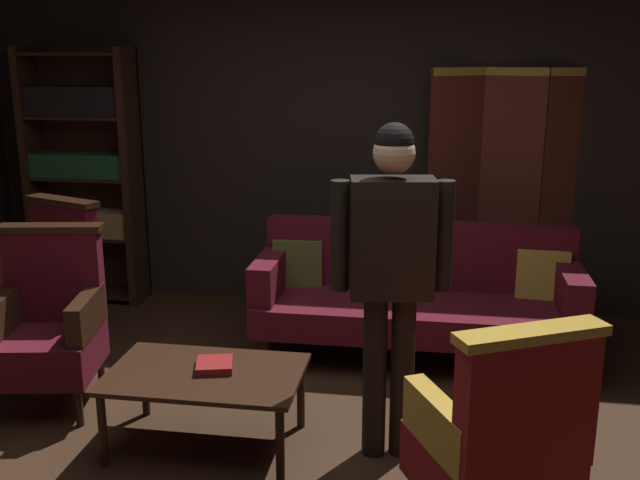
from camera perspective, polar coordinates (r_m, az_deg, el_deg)
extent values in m
plane|color=#331E11|center=(3.92, -1.93, -16.58)|extent=(10.00, 10.00, 0.00)
cube|color=black|center=(5.81, 2.60, 8.38)|extent=(7.20, 0.10, 2.80)
cube|color=#5B2319|center=(5.67, 10.31, 3.40)|extent=(0.40, 0.28, 1.90)
cube|color=#B78E33|center=(5.57, 10.75, 12.72)|extent=(0.41, 0.28, 0.06)
cube|color=#5B2319|center=(5.77, 14.44, 3.36)|extent=(0.46, 0.13, 1.90)
cube|color=#B78E33|center=(5.67, 15.04, 12.51)|extent=(0.46, 0.14, 0.06)
cube|color=#5B2319|center=(5.87, 18.63, 3.24)|extent=(0.43, 0.21, 1.90)
cube|color=#B78E33|center=(5.77, 19.39, 12.23)|extent=(0.44, 0.22, 0.06)
cube|color=black|center=(6.43, -21.23, 4.63)|extent=(0.06, 0.32, 2.05)
cube|color=black|center=(6.05, -14.31, 4.60)|extent=(0.06, 0.32, 2.05)
cube|color=black|center=(6.36, -17.27, 4.87)|extent=(0.90, 0.02, 2.05)
cube|color=black|center=(6.45, -17.21, -3.84)|extent=(0.86, 0.30, 0.02)
cube|color=black|center=(6.32, -17.53, 0.32)|extent=(0.86, 0.30, 0.02)
cube|color=#9E7A47|center=(6.28, -17.69, 1.30)|extent=(0.78, 0.22, 0.21)
cube|color=black|center=(6.23, -17.87, 4.62)|extent=(0.86, 0.30, 0.02)
cube|color=#1E4C28|center=(6.19, -18.03, 5.55)|extent=(0.78, 0.22, 0.19)
cube|color=black|center=(6.17, -18.22, 9.04)|extent=(0.86, 0.30, 0.02)
cube|color=black|center=(6.14, -18.40, 10.19)|extent=(0.78, 0.22, 0.23)
cube|color=black|center=(6.15, -18.59, 13.51)|extent=(0.86, 0.30, 0.02)
cylinder|color=black|center=(4.86, -4.24, -8.69)|extent=(0.07, 0.07, 0.22)
cylinder|color=black|center=(4.82, 18.67, -9.68)|extent=(0.07, 0.07, 0.22)
cylinder|color=black|center=(5.40, -2.78, -6.22)|extent=(0.07, 0.07, 0.22)
cylinder|color=black|center=(5.37, 17.66, -7.07)|extent=(0.07, 0.07, 0.22)
cube|color=#4C0F19|center=(4.95, 7.36, -5.74)|extent=(2.10, 0.76, 0.20)
cube|color=#4C0F19|center=(5.14, 7.59, -1.09)|extent=(2.10, 0.18, 0.46)
cube|color=#4C0F19|center=(4.99, -3.89, -2.68)|extent=(0.16, 0.68, 0.26)
cube|color=#4C0F19|center=(4.95, 18.88, -3.60)|extent=(0.16, 0.68, 0.26)
cube|color=#4C5123|center=(5.14, -1.76, -1.89)|extent=(0.36, 0.18, 0.34)
cube|color=maroon|center=(5.06, 7.52, -2.30)|extent=(0.36, 0.19, 0.35)
cube|color=#B79338|center=(5.11, 16.88, -2.65)|extent=(0.35, 0.18, 0.35)
cylinder|color=black|center=(3.92, -16.50, -13.93)|extent=(0.04, 0.04, 0.39)
cylinder|color=black|center=(3.65, -3.11, -15.57)|extent=(0.04, 0.04, 0.39)
cylinder|color=black|center=(4.35, -13.44, -10.70)|extent=(0.04, 0.04, 0.39)
cylinder|color=black|center=(4.11, -1.50, -11.85)|extent=(0.04, 0.04, 0.39)
cube|color=black|center=(3.89, -8.91, -10.23)|extent=(1.00, 0.64, 0.03)
cylinder|color=#B78E33|center=(3.68, 14.06, -17.34)|extent=(0.04, 0.04, 0.22)
cube|color=maroon|center=(3.29, 12.96, -16.74)|extent=(0.75, 0.75, 0.24)
cube|color=maroon|center=(2.93, 15.74, -12.30)|extent=(0.55, 0.36, 0.54)
cube|color=#B78E33|center=(2.81, 16.14, -7.02)|extent=(0.59, 0.39, 0.04)
cube|color=#B78E33|center=(3.30, 16.86, -12.36)|extent=(0.31, 0.49, 0.22)
cube|color=#B78E33|center=(3.07, 9.23, -14.02)|extent=(0.31, 0.49, 0.22)
cylinder|color=black|center=(4.37, -18.19, -12.23)|extent=(0.04, 0.04, 0.22)
cylinder|color=black|center=(4.91, -21.86, -9.52)|extent=(0.04, 0.04, 0.22)
cylinder|color=black|center=(4.77, -16.61, -9.78)|extent=(0.04, 0.04, 0.22)
cube|color=#4C0F19|center=(4.55, -20.39, -8.18)|extent=(0.65, 0.65, 0.24)
cube|color=#4C0F19|center=(4.62, -19.92, -2.62)|extent=(0.57, 0.22, 0.54)
cube|color=black|center=(4.55, -20.23, 0.87)|extent=(0.61, 0.24, 0.04)
cube|color=black|center=(4.55, -23.52, -5.36)|extent=(0.18, 0.51, 0.22)
cube|color=black|center=(4.39, -17.69, -5.52)|extent=(0.18, 0.51, 0.22)
cylinder|color=black|center=(5.14, -20.77, -8.34)|extent=(0.04, 0.04, 0.22)
cylinder|color=black|center=(5.74, -20.11, -5.86)|extent=(0.04, 0.04, 0.22)
cylinder|color=black|center=(5.41, -16.98, -6.85)|extent=(0.04, 0.04, 0.22)
cube|color=#4C0F19|center=(5.36, -20.64, -4.74)|extent=(0.73, 0.73, 0.24)
cube|color=#4C0F19|center=(5.39, -19.13, -0.16)|extent=(0.56, 0.32, 0.54)
cube|color=black|center=(5.33, -19.38, 2.85)|extent=(0.61, 0.34, 0.04)
cube|color=black|center=(5.48, -22.44, -1.98)|extent=(0.27, 0.50, 0.22)
cube|color=black|center=(5.11, -19.17, -2.81)|extent=(0.27, 0.50, 0.22)
cylinder|color=black|center=(3.79, 6.40, -10.43)|extent=(0.12, 0.12, 0.86)
cylinder|color=black|center=(3.78, 4.25, -10.47)|extent=(0.12, 0.12, 0.86)
cube|color=maroon|center=(3.61, 5.50, -3.68)|extent=(0.34, 0.21, 0.09)
cube|color=black|center=(3.54, 5.60, 0.16)|extent=(0.43, 0.27, 0.58)
cube|color=white|center=(3.64, 5.45, 1.03)|extent=(0.14, 0.03, 0.41)
cube|color=maroon|center=(3.60, 5.54, 4.63)|extent=(0.09, 0.03, 0.04)
cylinder|color=black|center=(3.57, 9.60, 0.31)|extent=(0.09, 0.09, 0.54)
cylinder|color=black|center=(3.52, 1.56, 0.32)|extent=(0.09, 0.09, 0.54)
sphere|color=tan|center=(3.46, 5.77, 6.74)|extent=(0.20, 0.20, 0.20)
sphere|color=black|center=(3.46, 5.79, 7.56)|extent=(0.18, 0.18, 0.18)
cube|color=maroon|center=(3.90, -8.18, -9.59)|extent=(0.23, 0.23, 0.04)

